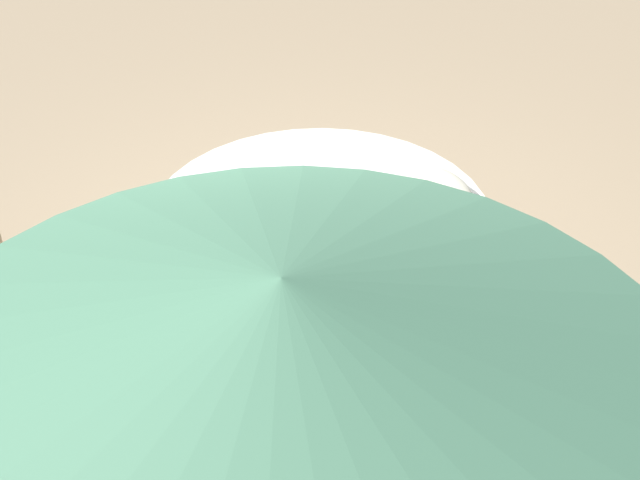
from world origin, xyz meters
TOP-DOWN VIEW (x-y plane):
  - ground_plane at (0.00, 0.00)m, footprint 16.00×16.00m
  - round_bed at (0.00, 0.00)m, footprint 1.97×1.97m
  - throw_pillow_0 at (0.54, -0.40)m, footprint 0.47×0.38m
  - throw_pillow_1 at (0.58, 0.22)m, footprint 0.52×0.32m
  - throw_pillow_2 at (0.15, 0.65)m, footprint 0.56×0.40m
  - patio_chair at (1.21, -1.64)m, footprint 0.71×0.70m
  - patio_umbrella at (2.50, -1.05)m, footprint 2.04×2.04m

SIDE VIEW (x-z plane):
  - ground_plane at x=0.00m, z-range 0.00..0.00m
  - round_bed at x=0.00m, z-range 0.01..0.51m
  - patio_chair at x=1.21m, z-range 0.07..1.05m
  - throw_pillow_2 at x=0.15m, z-range 0.50..0.65m
  - throw_pillow_0 at x=0.54m, z-range 0.50..0.65m
  - throw_pillow_1 at x=0.58m, z-range 0.50..0.69m
  - patio_umbrella at x=2.50m, z-range 0.90..3.10m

